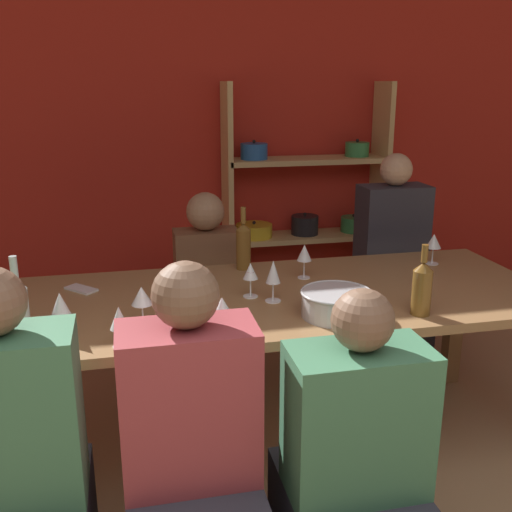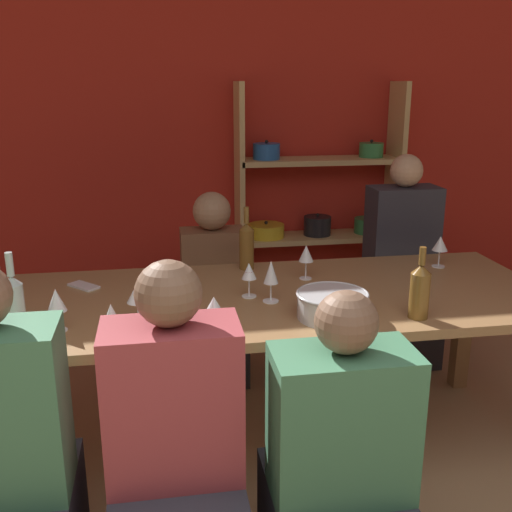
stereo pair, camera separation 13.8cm
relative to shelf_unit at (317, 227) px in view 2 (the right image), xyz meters
name	(u,v)px [view 2 (the right image)]	position (x,y,z in m)	size (l,w,h in m)	color
wall_back_red	(195,127)	(-0.85, 0.20, 0.70)	(8.80, 0.06, 2.70)	red
shelf_unit	(317,227)	(0.00, 0.00, 0.00)	(1.17, 0.30, 1.66)	tan
dining_table	(260,312)	(-0.71, -1.65, 0.03)	(2.58, 0.97, 0.76)	olive
mixing_bowl	(332,304)	(-0.47, -1.95, 0.17)	(0.29, 0.29, 0.11)	#B7BABC
wine_bottle_green	(420,290)	(-0.13, -2.00, 0.22)	(0.08, 0.08, 0.29)	brown
wine_bottle_dark	(247,245)	(-0.70, -1.26, 0.23)	(0.07, 0.07, 0.31)	brown
wine_bottle_amber	(15,307)	(-1.65, -1.98, 0.24)	(0.07, 0.07, 0.33)	#B2C6C1
wine_glass_empty_a	(440,244)	(0.25, -1.38, 0.23)	(0.08, 0.08, 0.16)	white
wine_glass_red_a	(111,316)	(-1.31, -2.06, 0.21)	(0.07, 0.07, 0.15)	white
wine_glass_red_b	(214,308)	(-0.95, -2.06, 0.23)	(0.08, 0.08, 0.16)	white
wine_glass_white_b	(56,302)	(-1.52, -1.91, 0.23)	(0.07, 0.07, 0.17)	white
wine_glass_red_c	(249,273)	(-0.75, -1.66, 0.22)	(0.07, 0.07, 0.15)	white
wine_glass_empty_b	(271,273)	(-0.67, -1.73, 0.24)	(0.07, 0.07, 0.18)	white
wine_glass_white_c	(137,295)	(-1.22, -1.87, 0.22)	(0.08, 0.08, 0.16)	white
wine_glass_white_d	(306,255)	(-0.45, -1.46, 0.23)	(0.07, 0.07, 0.16)	white
cell_phone	(84,286)	(-1.48, -1.41, 0.11)	(0.15, 0.16, 0.01)	silver
person_near_a	(177,484)	(-1.11, -2.43, -0.23)	(0.41, 0.52, 1.17)	#2D2D38
person_far_a	(214,309)	(-0.84, -0.88, -0.24)	(0.35, 0.44, 1.09)	#2D2D38
person_near_b	(5,501)	(-1.63, -2.43, -0.22)	(0.41, 0.52, 1.19)	#2D2D38
person_far_b	(398,286)	(0.30, -0.81, -0.19)	(0.41, 0.51, 1.26)	#2D2D38
person_near_c	(338,496)	(-0.60, -2.52, -0.27)	(0.44, 0.54, 1.08)	#2D2D38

